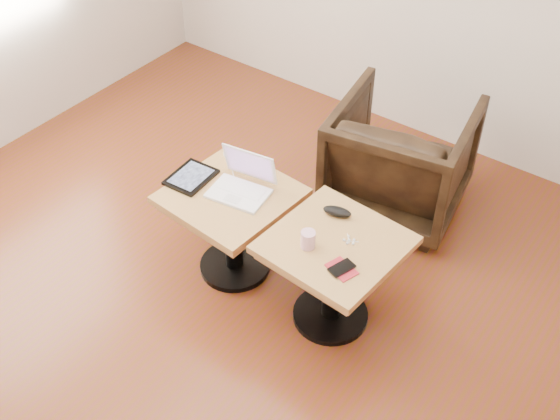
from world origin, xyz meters
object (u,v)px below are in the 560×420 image
Objects in this scene: striped_cup at (308,239)px; armchair at (401,158)px; side_table_left at (232,213)px; laptop at (242,184)px; side_table_right at (334,262)px.

armchair is at bearing 94.65° from striped_cup.
armchair is at bearing 70.52° from side_table_left.
armchair is at bearing 57.83° from laptop.
striped_cup is (0.55, -0.09, 0.18)m from side_table_left.
side_table_left is 0.64m from side_table_right.
laptop is 1.09m from armchair.
armchair is (0.46, 1.03, -0.06)m from side_table_left.
side_table_right is 0.83× the size of armchair.
striped_cup is at bearing -4.68° from side_table_left.
laptop is at bearing -179.25° from side_table_right.
laptop is (0.03, 0.06, 0.18)m from side_table_left.
striped_cup is (-0.09, -0.11, 0.18)m from side_table_right.
laptop is 0.43× the size of armchair.
laptop is (-0.60, 0.04, 0.18)m from side_table_right.
side_table_left and side_table_right have the same top height.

